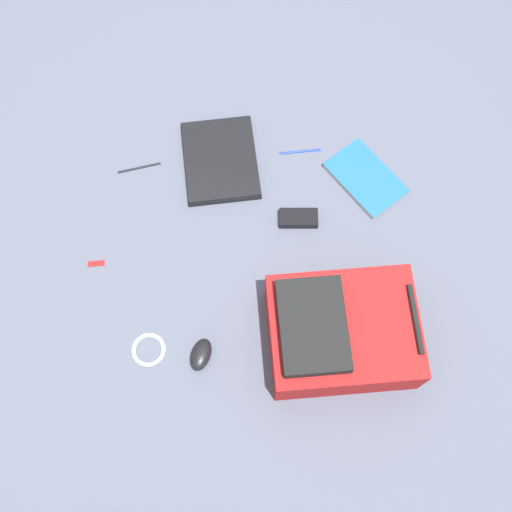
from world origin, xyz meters
TOP-DOWN VIEW (x-y plane):
  - ground_plane at (0.00, 0.00)m, footprint 3.61×3.61m
  - backpack at (0.25, 0.31)m, footprint 0.43×0.50m
  - laptop at (-0.30, -0.16)m, footprint 0.37×0.33m
  - book_comic at (-0.32, 0.33)m, footprint 0.29×0.30m
  - computer_mouse at (0.37, -0.09)m, footprint 0.11×0.07m
  - cable_coil at (0.38, -0.25)m, footprint 0.10×0.10m
  - power_brick at (-0.13, 0.13)m, footprint 0.08×0.13m
  - pen_black at (-0.39, 0.10)m, footprint 0.05×0.14m
  - pen_blue at (-0.23, -0.43)m, footprint 0.07×0.14m
  - usb_stick at (0.13, -0.48)m, footprint 0.03×0.06m

SIDE VIEW (x-z plane):
  - ground_plane at x=0.00m, z-range 0.00..0.00m
  - usb_stick at x=0.13m, z-range 0.00..0.01m
  - pen_blue at x=-0.23m, z-range 0.00..0.01m
  - pen_black at x=-0.39m, z-range 0.00..0.01m
  - cable_coil at x=0.38m, z-range 0.00..0.01m
  - book_comic at x=-0.32m, z-range 0.00..0.02m
  - power_brick at x=-0.13m, z-range 0.00..0.03m
  - laptop at x=-0.30m, z-range 0.00..0.03m
  - computer_mouse at x=0.37m, z-range 0.00..0.04m
  - backpack at x=0.25m, z-range -0.01..0.20m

